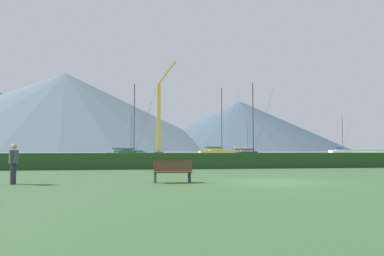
# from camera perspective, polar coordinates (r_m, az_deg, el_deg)

# --- Properties ---
(ground_plane) EXTENTS (1000.00, 1000.00, 0.00)m
(ground_plane) POSITION_cam_1_polar(r_m,az_deg,el_deg) (16.12, 12.95, -8.42)
(ground_plane) COLOR #385B33
(harbor_water) EXTENTS (320.00, 246.00, 0.00)m
(harbor_water) POSITION_cam_1_polar(r_m,az_deg,el_deg) (152.14, -5.62, -3.95)
(harbor_water) COLOR #8C9EA3
(harbor_water) RESTS_ON ground_plane
(hedge_line) EXTENTS (80.00, 1.20, 1.15)m
(hedge_line) POSITION_cam_1_polar(r_m,az_deg,el_deg) (26.65, 4.52, -5.25)
(hedge_line) COLOR #284C23
(hedge_line) RESTS_ON ground_plane
(sailboat_slip_0) EXTENTS (8.39, 3.17, 10.39)m
(sailboat_slip_0) POSITION_cam_1_polar(r_m,az_deg,el_deg) (90.19, -10.13, -3.84)
(sailboat_slip_0) COLOR #19707A
(sailboat_slip_0) RESTS_ON harbor_water
(sailboat_slip_1) EXTENTS (6.80, 2.33, 7.95)m
(sailboat_slip_1) POSITION_cam_1_polar(r_m,az_deg,el_deg) (105.09, 8.71, -3.86)
(sailboat_slip_1) COLOR #9E9EA3
(sailboat_slip_1) RESTS_ON harbor_water
(sailboat_slip_2) EXTENTS (7.19, 2.81, 9.67)m
(sailboat_slip_2) POSITION_cam_1_polar(r_m,az_deg,el_deg) (44.34, 9.34, -4.45)
(sailboat_slip_2) COLOR navy
(sailboat_slip_2) RESTS_ON harbor_water
(sailboat_slip_3) EXTENTS (8.43, 2.67, 12.98)m
(sailboat_slip_3) POSITION_cam_1_polar(r_m,az_deg,el_deg) (66.39, 4.40, -4.03)
(sailboat_slip_3) COLOR gold
(sailboat_slip_3) RESTS_ON harbor_water
(sailboat_slip_6) EXTENTS (7.39, 3.05, 10.08)m
(sailboat_slip_6) POSITION_cam_1_polar(r_m,az_deg,el_deg) (47.44, -9.86, -4.36)
(sailboat_slip_6) COLOR #236B38
(sailboat_slip_6) RESTS_ON harbor_water
(sailboat_slip_7) EXTENTS (8.24, 2.93, 11.15)m
(sailboat_slip_7) POSITION_cam_1_polar(r_m,az_deg,el_deg) (115.71, 22.90, -3.52)
(sailboat_slip_7) COLOR white
(sailboat_slip_7) RESTS_ON harbor_water
(park_bench_under_tree) EXTENTS (1.66, 0.56, 0.95)m
(park_bench_under_tree) POSITION_cam_1_polar(r_m,az_deg,el_deg) (15.21, -3.12, -6.80)
(park_bench_under_tree) COLOR brown
(park_bench_under_tree) RESTS_ON ground_plane
(person_seated_viewer) EXTENTS (0.36, 0.56, 1.65)m
(person_seated_viewer) POSITION_cam_1_polar(r_m,az_deg,el_deg) (16.24, -26.75, -4.66)
(person_seated_viewer) COLOR #2D3347
(person_seated_viewer) RESTS_ON ground_plane
(dock_crane) EXTENTS (4.86, 2.00, 21.25)m
(dock_crane) POSITION_cam_1_polar(r_m,az_deg,el_deg) (78.79, -5.29, 0.75)
(dock_crane) COLOR #333338
(dock_crane) RESTS_ON ground_plane
(distant_hill_west_ridge) EXTENTS (198.63, 198.63, 47.55)m
(distant_hill_west_ridge) POSITION_cam_1_polar(r_m,az_deg,el_deg) (344.36, 7.76, 0.33)
(distant_hill_west_ridge) COLOR #425666
(distant_hill_west_ridge) RESTS_ON ground_plane
(distant_hill_east_ridge) EXTENTS (301.71, 301.71, 73.02)m
(distant_hill_east_ridge) POSITION_cam_1_polar(r_m,az_deg,el_deg) (352.58, -19.81, 2.49)
(distant_hill_east_ridge) COLOR slate
(distant_hill_east_ridge) RESTS_ON ground_plane
(distant_hill_far_shoulder) EXTENTS (205.55, 205.55, 57.38)m
(distant_hill_far_shoulder) POSITION_cam_1_polar(r_m,az_deg,el_deg) (450.56, -23.14, 0.32)
(distant_hill_far_shoulder) COLOR slate
(distant_hill_far_shoulder) RESTS_ON ground_plane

